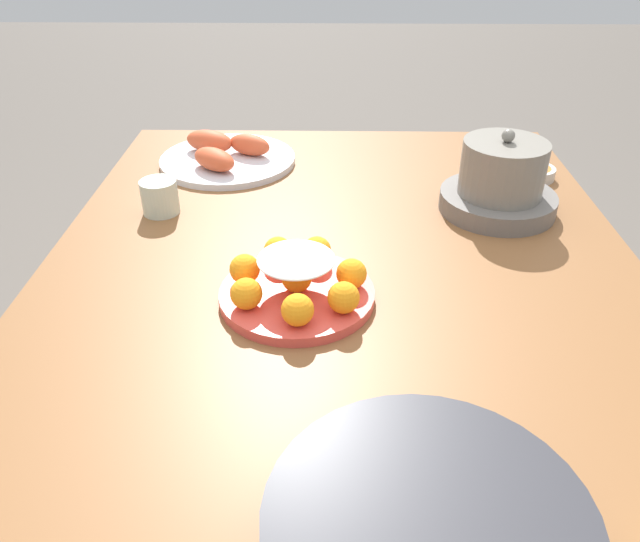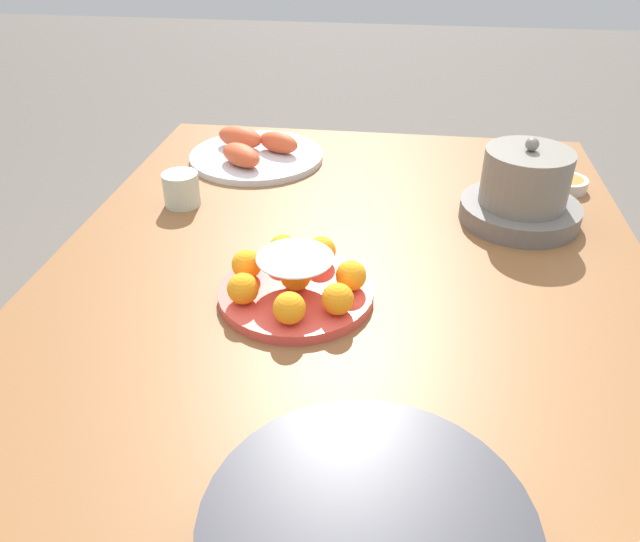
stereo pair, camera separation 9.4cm
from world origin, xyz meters
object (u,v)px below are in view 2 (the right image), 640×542
dining_table (342,334)px  sauce_bowl (566,183)px  cake_plate (296,282)px  cup_near (181,189)px  seafood_platter (254,152)px  warming_pot (523,192)px

dining_table → sauce_bowl: size_ratio=16.61×
cake_plate → cup_near: size_ratio=3.40×
cake_plate → sauce_bowl: (-0.46, 0.48, -0.01)m
sauce_bowl → seafood_platter: size_ratio=0.28×
dining_table → warming_pot: size_ratio=6.46×
cup_near → dining_table: bearing=53.7°
sauce_bowl → seafood_platter: 0.67m
dining_table → sauce_bowl: (-0.42, 0.41, 0.10)m
cake_plate → cup_near: cake_plate is taller
warming_pot → seafood_platter: bearing=-111.9°
warming_pot → cake_plate: bearing=-50.5°
dining_table → cup_near: 0.44m
dining_table → sauce_bowl: bearing=135.9°
cake_plate → seafood_platter: cake_plate is taller
dining_table → cake_plate: 0.14m
sauce_bowl → warming_pot: bearing=-36.4°
cake_plate → sauce_bowl: bearing=133.5°
sauce_bowl → warming_pot: warming_pot is taller
seafood_platter → cup_near: cup_near is taller
dining_table → sauce_bowl: 0.60m
seafood_platter → cup_near: (0.24, -0.09, 0.01)m
cake_plate → sauce_bowl: 0.66m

